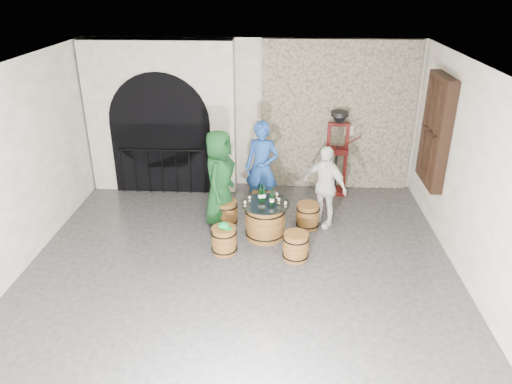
# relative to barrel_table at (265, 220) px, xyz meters

# --- Properties ---
(ground) EXTENTS (8.00, 8.00, 0.00)m
(ground) POSITION_rel_barrel_table_xyz_m (-0.37, -1.60, -0.34)
(ground) COLOR #2C2C2F
(ground) RESTS_ON ground
(wall_back) EXTENTS (8.00, 0.00, 8.00)m
(wall_back) POSITION_rel_barrel_table_xyz_m (-0.37, 2.40, 1.26)
(wall_back) COLOR silver
(wall_back) RESTS_ON ground
(wall_right) EXTENTS (0.00, 8.00, 8.00)m
(wall_right) POSITION_rel_barrel_table_xyz_m (3.13, -1.60, 1.26)
(wall_right) COLOR silver
(wall_right) RESTS_ON ground
(ceiling) EXTENTS (8.00, 8.00, 0.00)m
(ceiling) POSITION_rel_barrel_table_xyz_m (-0.37, -1.60, 2.86)
(ceiling) COLOR beige
(ceiling) RESTS_ON wall_back
(stone_facing_panel) EXTENTS (3.20, 0.12, 3.18)m
(stone_facing_panel) POSITION_rel_barrel_table_xyz_m (1.43, 2.34, 1.26)
(stone_facing_panel) COLOR gray
(stone_facing_panel) RESTS_ON ground
(arched_opening) EXTENTS (3.10, 0.60, 3.19)m
(arched_opening) POSITION_rel_barrel_table_xyz_m (-2.27, 2.14, 1.25)
(arched_opening) COLOR silver
(arched_opening) RESTS_ON ground
(shuttered_window) EXTENTS (0.23, 1.10, 2.00)m
(shuttered_window) POSITION_rel_barrel_table_xyz_m (3.01, 0.80, 1.46)
(shuttered_window) COLOR black
(shuttered_window) RESTS_ON wall_right
(barrel_table) EXTENTS (0.88, 0.88, 0.68)m
(barrel_table) POSITION_rel_barrel_table_xyz_m (0.00, 0.00, 0.00)
(barrel_table) COLOR brown
(barrel_table) RESTS_ON ground
(barrel_stool_left) EXTENTS (0.45, 0.45, 0.48)m
(barrel_stool_left) POSITION_rel_barrel_table_xyz_m (-0.76, 0.46, -0.10)
(barrel_stool_left) COLOR brown
(barrel_stool_left) RESTS_ON ground
(barrel_stool_far) EXTENTS (0.45, 0.45, 0.48)m
(barrel_stool_far) POSITION_rel_barrel_table_xyz_m (-0.09, 0.88, -0.10)
(barrel_stool_far) COLOR brown
(barrel_stool_far) RESTS_ON ground
(barrel_stool_right) EXTENTS (0.45, 0.45, 0.48)m
(barrel_stool_right) POSITION_rel_barrel_table_xyz_m (0.79, 0.41, -0.10)
(barrel_stool_right) COLOR brown
(barrel_stool_right) RESTS_ON ground
(barrel_stool_near_right) EXTENTS (0.45, 0.45, 0.48)m
(barrel_stool_near_right) POSITION_rel_barrel_table_xyz_m (0.54, -0.71, -0.10)
(barrel_stool_near_right) COLOR brown
(barrel_stool_near_right) RESTS_ON ground
(barrel_stool_near_left) EXTENTS (0.45, 0.45, 0.48)m
(barrel_stool_near_left) POSITION_rel_barrel_table_xyz_m (-0.68, -0.57, -0.10)
(barrel_stool_near_left) COLOR brown
(barrel_stool_near_left) RESTS_ON ground
(green_cap) EXTENTS (0.24, 0.19, 0.10)m
(green_cap) POSITION_rel_barrel_table_xyz_m (-0.68, -0.57, 0.18)
(green_cap) COLOR #0D973A
(green_cap) RESTS_ON barrel_stool_near_left
(person_green) EXTENTS (0.74, 0.99, 1.84)m
(person_green) POSITION_rel_barrel_table_xyz_m (-0.87, 0.53, 0.58)
(person_green) COLOR #113E1A
(person_green) RESTS_ON ground
(person_blue) EXTENTS (0.77, 0.61, 1.85)m
(person_blue) POSITION_rel_barrel_table_xyz_m (-0.11, 1.07, 0.59)
(person_blue) COLOR #1A4191
(person_blue) RESTS_ON ground
(person_white) EXTENTS (0.96, 0.87, 1.57)m
(person_white) POSITION_rel_barrel_table_xyz_m (1.08, 0.56, 0.45)
(person_white) COLOR white
(person_white) RESTS_ON ground
(wine_bottle_left) EXTENTS (0.08, 0.08, 0.32)m
(wine_bottle_left) POSITION_rel_barrel_table_xyz_m (-0.09, 0.08, 0.47)
(wine_bottle_left) COLOR black
(wine_bottle_left) RESTS_ON barrel_table
(wine_bottle_center) EXTENTS (0.08, 0.08, 0.32)m
(wine_bottle_center) POSITION_rel_barrel_table_xyz_m (0.12, -0.07, 0.47)
(wine_bottle_center) COLOR black
(wine_bottle_center) RESTS_ON barrel_table
(wine_bottle_right) EXTENTS (0.08, 0.08, 0.32)m
(wine_bottle_right) POSITION_rel_barrel_table_xyz_m (-0.03, 0.11, 0.47)
(wine_bottle_right) COLOR black
(wine_bottle_right) RESTS_ON barrel_table
(tasting_glass_a) EXTENTS (0.05, 0.05, 0.10)m
(tasting_glass_a) POSITION_rel_barrel_table_xyz_m (-0.35, -0.13, 0.39)
(tasting_glass_a) COLOR orange
(tasting_glass_a) RESTS_ON barrel_table
(tasting_glass_b) EXTENTS (0.05, 0.05, 0.10)m
(tasting_glass_b) POSITION_rel_barrel_table_xyz_m (0.24, 0.01, 0.39)
(tasting_glass_b) COLOR orange
(tasting_glass_b) RESTS_ON barrel_table
(tasting_glass_c) EXTENTS (0.05, 0.05, 0.10)m
(tasting_glass_c) POSITION_rel_barrel_table_xyz_m (-0.10, 0.18, 0.39)
(tasting_glass_c) COLOR orange
(tasting_glass_c) RESTS_ON barrel_table
(tasting_glass_d) EXTENTS (0.05, 0.05, 0.10)m
(tasting_glass_d) POSITION_rel_barrel_table_xyz_m (0.20, 0.24, 0.39)
(tasting_glass_d) COLOR orange
(tasting_glass_d) RESTS_ON barrel_table
(tasting_glass_e) EXTENTS (0.05, 0.05, 0.10)m
(tasting_glass_e) POSITION_rel_barrel_table_xyz_m (0.35, -0.12, 0.39)
(tasting_glass_e) COLOR orange
(tasting_glass_e) RESTS_ON barrel_table
(tasting_glass_f) EXTENTS (0.05, 0.05, 0.10)m
(tasting_glass_f) POSITION_rel_barrel_table_xyz_m (-0.28, 0.07, 0.39)
(tasting_glass_f) COLOR orange
(tasting_glass_f) RESTS_ON barrel_table
(side_barrel) EXTENTS (0.48, 0.48, 0.64)m
(side_barrel) POSITION_rel_barrel_table_xyz_m (-0.16, 1.60, -0.02)
(side_barrel) COLOR brown
(side_barrel) RESTS_ON ground
(corking_press) EXTENTS (0.74, 0.40, 1.81)m
(corking_press) POSITION_rel_barrel_table_xyz_m (1.44, 2.00, 0.72)
(corking_press) COLOR #4E110D
(corking_press) RESTS_ON ground
(control_box) EXTENTS (0.18, 0.10, 0.22)m
(control_box) POSITION_rel_barrel_table_xyz_m (1.68, 2.26, 1.01)
(control_box) COLOR silver
(control_box) RESTS_ON wall_back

